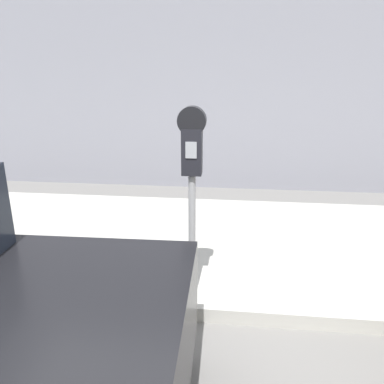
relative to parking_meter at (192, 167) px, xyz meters
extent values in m
cube|color=#ADAAA3|center=(-0.25, 1.23, -1.25)|extent=(24.00, 2.80, 0.14)
cylinder|color=gray|center=(0.00, 0.00, -0.62)|extent=(0.06, 0.06, 1.12)
cube|color=black|center=(0.00, 0.00, 0.12)|extent=(0.16, 0.12, 0.36)
cube|color=gray|center=(0.00, -0.06, 0.14)|extent=(0.09, 0.01, 0.13)
cylinder|color=black|center=(0.00, 0.00, 0.36)|extent=(0.22, 0.10, 0.22)
cylinder|color=black|center=(-0.76, -0.67, -0.98)|extent=(0.68, 0.23, 0.67)
camera|label=1|loc=(0.31, -2.82, 0.71)|focal=35.00mm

